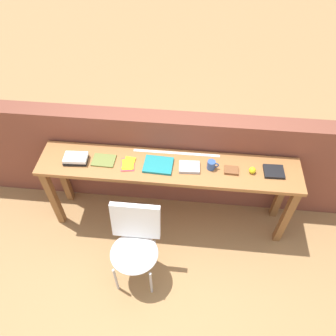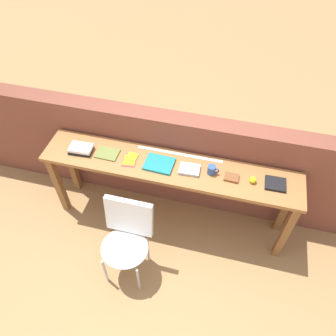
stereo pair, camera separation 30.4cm
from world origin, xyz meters
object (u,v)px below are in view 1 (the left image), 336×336
at_px(book_stack_leftmost, 76,159).
at_px(book_repair_rightmost, 274,172).
at_px(sports_ball_small, 252,170).
at_px(pamphlet_pile_colourful, 128,164).
at_px(book_open_centre, 158,165).
at_px(leather_journal_brown, 231,170).
at_px(mug, 211,165).
at_px(chair_white_moulded, 135,242).
at_px(magazine_cycling, 104,160).

xyz_separation_m(book_stack_leftmost, book_repair_rightmost, (1.86, 0.04, -0.02)).
bearing_deg(sports_ball_small, pamphlet_pile_colourful, -179.26).
bearing_deg(book_repair_rightmost, book_open_centre, 179.66).
xyz_separation_m(pamphlet_pile_colourful, leather_journal_brown, (0.97, 0.01, 0.01)).
height_order(book_stack_leftmost, book_repair_rightmost, book_stack_leftmost).
height_order(pamphlet_pile_colourful, leather_journal_brown, leather_journal_brown).
bearing_deg(sports_ball_small, book_stack_leftmost, -179.46).
bearing_deg(book_open_centre, book_stack_leftmost, -176.39).
bearing_deg(book_open_centre, book_repair_rightmost, 3.70).
height_order(book_open_centre, mug, mug).
relative_size(leather_journal_brown, book_repair_rightmost, 0.70).
xyz_separation_m(chair_white_moulded, book_repair_rightmost, (1.22, 0.65, 0.37)).
bearing_deg(magazine_cycling, leather_journal_brown, 0.73).
distance_m(magazine_cycling, leather_journal_brown, 1.21).
bearing_deg(pamphlet_pile_colourful, book_open_centre, 2.72).
distance_m(pamphlet_pile_colourful, book_open_centre, 0.29).
relative_size(chair_white_moulded, leather_journal_brown, 6.86).
bearing_deg(sports_ball_small, book_open_centre, -179.91).
distance_m(book_stack_leftmost, sports_ball_small, 1.66).
relative_size(chair_white_moulded, book_open_centre, 3.30).
bearing_deg(sports_ball_small, book_repair_rightmost, 5.63).
xyz_separation_m(book_open_centre, sports_ball_small, (0.87, 0.00, 0.02)).
height_order(book_stack_leftmost, pamphlet_pile_colourful, book_stack_leftmost).
height_order(pamphlet_pile_colourful, sports_ball_small, sports_ball_small).
relative_size(mug, leather_journal_brown, 0.85).
bearing_deg(chair_white_moulded, book_open_centre, 76.89).
height_order(mug, sports_ball_small, mug).
relative_size(mug, sports_ball_small, 1.74).
height_order(pamphlet_pile_colourful, book_repair_rightmost, book_repair_rightmost).
xyz_separation_m(pamphlet_pile_colourful, book_repair_rightmost, (1.36, 0.03, 0.01)).
distance_m(pamphlet_pile_colourful, book_repair_rightmost, 1.36).
relative_size(book_open_centre, mug, 2.46).
height_order(magazine_cycling, sports_ball_small, sports_ball_small).
height_order(book_open_centre, sports_ball_small, sports_ball_small).
bearing_deg(book_open_centre, mug, 4.69).
distance_m(mug, book_repair_rightmost, 0.58).
relative_size(chair_white_moulded, book_stack_leftmost, 3.81).
xyz_separation_m(magazine_cycling, book_open_centre, (0.53, -0.01, 0.00)).
bearing_deg(book_stack_leftmost, magazine_cycling, 5.65).
bearing_deg(book_repair_rightmost, book_stack_leftmost, 179.62).
bearing_deg(pamphlet_pile_colourful, mug, 2.34).
bearing_deg(magazine_cycling, book_stack_leftmost, -173.06).
bearing_deg(book_repair_rightmost, pamphlet_pile_colourful, 179.99).
height_order(magazine_cycling, book_open_centre, book_open_centre).
relative_size(magazine_cycling, sports_ball_small, 3.41).
relative_size(magazine_cycling, leather_journal_brown, 1.66).
bearing_deg(pamphlet_pile_colourful, book_repair_rightmost, 1.46).
bearing_deg(sports_ball_small, mug, 177.41).
xyz_separation_m(leather_journal_brown, book_repair_rightmost, (0.39, 0.02, 0.00)).
xyz_separation_m(chair_white_moulded, book_open_centre, (0.15, 0.63, 0.37)).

